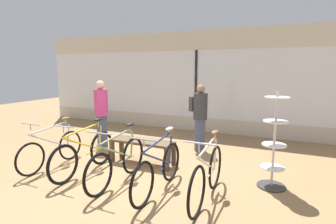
% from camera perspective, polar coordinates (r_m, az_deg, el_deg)
% --- Properties ---
extents(ground_plane, '(24.00, 24.00, 0.00)m').
position_cam_1_polar(ground_plane, '(5.21, -8.84, -13.54)').
color(ground_plane, '#99754C').
extents(shop_back_wall, '(12.00, 0.08, 3.20)m').
position_cam_1_polar(shop_back_wall, '(8.50, 6.16, 6.81)').
color(shop_back_wall, beige).
rests_on(shop_back_wall, ground_plane).
extents(bicycle_far_left, '(0.46, 1.66, 1.01)m').
position_cam_1_polar(bicycle_far_left, '(5.98, -23.83, -7.41)').
color(bicycle_far_left, black).
rests_on(bicycle_far_left, ground_plane).
extents(bicycle_left, '(0.46, 1.78, 1.04)m').
position_cam_1_polar(bicycle_left, '(5.41, -17.67, -8.60)').
color(bicycle_left, black).
rests_on(bicycle_left, ground_plane).
extents(bicycle_center, '(0.46, 1.75, 1.04)m').
position_cam_1_polar(bicycle_center, '(4.80, -10.84, -10.62)').
color(bicycle_center, black).
rests_on(bicycle_center, ground_plane).
extents(bicycle_right, '(0.46, 1.75, 1.03)m').
position_cam_1_polar(bicycle_right, '(4.41, -2.02, -12.33)').
color(bicycle_right, black).
rests_on(bicycle_right, ground_plane).
extents(bicycle_far_right, '(0.46, 1.73, 1.05)m').
position_cam_1_polar(bicycle_far_right, '(4.17, 8.56, -13.48)').
color(bicycle_far_right, black).
rests_on(bicycle_far_right, ground_plane).
extents(accessory_rack, '(0.48, 0.48, 1.66)m').
position_cam_1_polar(accessory_rack, '(4.82, 22.03, -7.43)').
color(accessory_rack, '#333333').
rests_on(accessory_rack, ground_plane).
extents(display_bench, '(1.40, 0.44, 0.51)m').
position_cam_1_polar(display_bench, '(5.68, -5.63, -7.07)').
color(display_bench, brown).
rests_on(display_bench, ground_plane).
extents(customer_near_rack, '(0.42, 0.42, 1.72)m').
position_cam_1_polar(customer_near_rack, '(6.88, -14.28, -0.17)').
color(customer_near_rack, '#424C6B').
rests_on(customer_near_rack, ground_plane).
extents(customer_by_window, '(0.56, 0.50, 1.64)m').
position_cam_1_polar(customer_by_window, '(6.46, 6.92, -0.78)').
color(customer_by_window, '#424C6B').
rests_on(customer_by_window, ground_plane).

